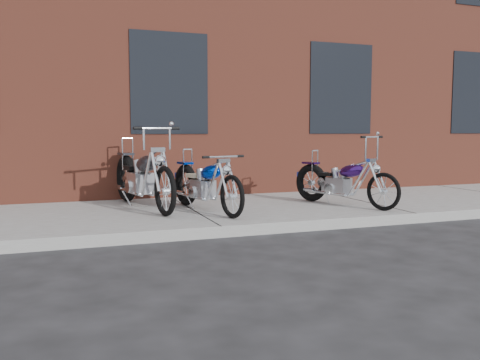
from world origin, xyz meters
name	(u,v)px	position (x,y,z in m)	size (l,w,h in m)	color
ground	(221,238)	(0.00, 0.00, 0.00)	(120.00, 120.00, 0.00)	black
sidewalk	(192,214)	(0.00, 1.50, 0.07)	(22.00, 3.00, 0.15)	slate
building_brick	(130,32)	(0.00, 8.00, 4.00)	(22.00, 10.00, 8.00)	brown
chopper_purple	(342,183)	(2.41, 1.08, 0.51)	(0.87, 1.89, 1.13)	black
chopper_blue	(205,186)	(0.16, 1.28, 0.53)	(0.64, 2.07, 0.91)	black
chopper_third	(143,179)	(-0.68, 1.92, 0.60)	(0.72, 2.47, 1.26)	black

